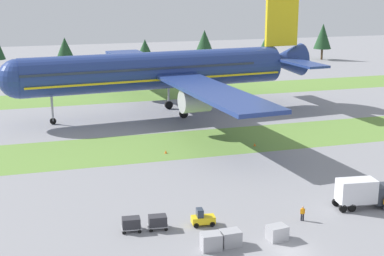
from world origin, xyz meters
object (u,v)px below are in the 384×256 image
(catering_truck, at_px, (363,192))
(baggage_tug, at_px, (203,218))
(ground_crew_marshaller, at_px, (303,213))
(taxiway_marker_1, at_px, (166,152))
(uld_container_2, at_px, (277,233))
(taxiway_marker_0, at_px, (255,144))
(uld_container_0, at_px, (211,241))
(uld_container_1, at_px, (231,238))
(cargo_dolly_lead, at_px, (158,221))
(cargo_dolly_second, at_px, (131,223))
(airliner, at_px, (163,70))

(catering_truck, bearing_deg, baggage_tug, -85.12)
(baggage_tug, bearing_deg, catering_truck, 93.82)
(ground_crew_marshaller, distance_m, taxiway_marker_1, 30.83)
(uld_container_2, height_order, taxiway_marker_0, uld_container_2)
(uld_container_0, xyz_separation_m, taxiway_marker_0, (18.75, 33.18, -0.62))
(uld_container_1, xyz_separation_m, uld_container_2, (5.15, -0.15, -0.04))
(cargo_dolly_lead, xyz_separation_m, catering_truck, (24.97, -1.09, 1.03))
(uld_container_0, bearing_deg, cargo_dolly_second, 136.44)
(cargo_dolly_second, bearing_deg, taxiway_marker_1, 163.97)
(airliner, height_order, uld_container_2, airliner)
(uld_container_0, distance_m, uld_container_2, 7.38)
(uld_container_2, bearing_deg, cargo_dolly_second, 155.82)
(baggage_tug, xyz_separation_m, cargo_dolly_lead, (-5.00, 0.49, 0.10))
(airliner, bearing_deg, ground_crew_marshaller, 177.32)
(catering_truck, distance_m, uld_container_2, 14.51)
(taxiway_marker_0, xyz_separation_m, taxiway_marker_1, (-15.06, 0.21, 0.00))
(taxiway_marker_1, bearing_deg, cargo_dolly_second, -111.59)
(baggage_tug, relative_size, catering_truck, 0.38)
(ground_crew_marshaller, bearing_deg, uld_container_2, -131.74)
(cargo_dolly_lead, xyz_separation_m, uld_container_0, (4.04, -6.30, -0.05))
(cargo_dolly_lead, distance_m, taxiway_marker_0, 35.24)
(airliner, bearing_deg, uld_container_1, 167.61)
(taxiway_marker_0, bearing_deg, uld_container_0, -119.46)
(airliner, distance_m, catering_truck, 56.06)
(catering_truck, height_order, taxiway_marker_0, catering_truck)
(airliner, xyz_separation_m, cargo_dolly_second, (-16.86, -53.12, -8.21))
(cargo_dolly_lead, bearing_deg, uld_container_2, 67.29)
(uld_container_1, bearing_deg, taxiway_marker_0, 63.32)
(uld_container_2, relative_size, taxiway_marker_1, 3.98)
(baggage_tug, xyz_separation_m, taxiway_marker_0, (17.78, 27.37, -0.57))
(ground_crew_marshaller, height_order, taxiway_marker_1, ground_crew_marshaller)
(airliner, relative_size, cargo_dolly_second, 33.74)
(cargo_dolly_lead, height_order, uld_container_1, uld_container_1)
(baggage_tug, xyz_separation_m, uld_container_1, (1.26, -5.51, -0.00))
(catering_truck, xyz_separation_m, uld_container_0, (-20.93, -5.21, -1.09))
(baggage_tug, bearing_deg, taxiway_marker_1, 179.92)
(uld_container_0, relative_size, uld_container_1, 1.00)
(airliner, height_order, baggage_tug, airliner)
(cargo_dolly_second, xyz_separation_m, uld_container_2, (14.30, -6.42, -0.15))
(uld_container_1, xyz_separation_m, taxiway_marker_0, (16.52, 32.87, -0.56))
(uld_container_0, bearing_deg, taxiway_marker_0, 60.54)
(airliner, relative_size, catering_truck, 10.98)
(ground_crew_marshaller, bearing_deg, uld_container_0, -151.38)
(uld_container_1, relative_size, uld_container_2, 1.00)
(uld_container_0, bearing_deg, ground_crew_marshaller, 17.19)
(baggage_tug, distance_m, taxiway_marker_1, 27.72)
(airliner, distance_m, uld_container_2, 60.18)
(baggage_tug, distance_m, ground_crew_marshaller, 11.42)
(ground_crew_marshaller, height_order, uld_container_2, ground_crew_marshaller)
(ground_crew_marshaller, distance_m, uld_container_2, 6.02)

